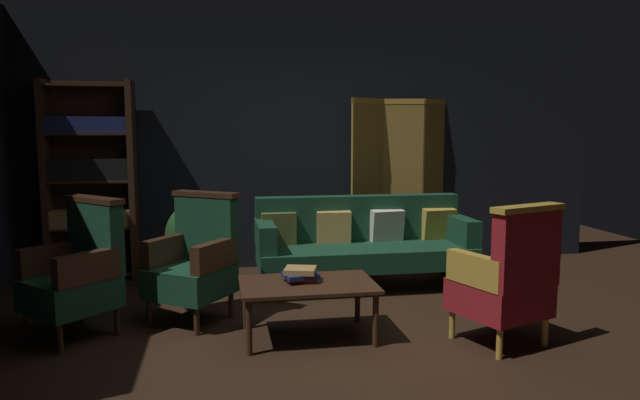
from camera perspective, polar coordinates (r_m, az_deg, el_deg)
ground_plane at (r=4.37m, az=1.89°, el=-13.75°), size 10.00×10.00×0.00m
back_wall at (r=6.51m, az=-2.56°, el=5.68°), size 7.20×0.10×2.80m
folding_screen at (r=6.66m, az=8.20°, el=2.07°), size 1.28×0.35×1.90m
bookshelf at (r=6.35m, az=-21.86°, el=2.10°), size 0.90×0.32×2.05m
velvet_couch at (r=5.74m, az=4.28°, el=-4.01°), size 2.12×0.78×0.88m
coffee_table at (r=4.30m, az=-1.24°, el=-8.84°), size 1.00×0.64×0.42m
armchair_gilt_accent at (r=4.33m, az=18.11°, el=-7.49°), size 0.74×0.74×1.04m
armchair_wing_left at (r=4.78m, az=-12.34°, el=-5.95°), size 0.81×0.80×1.04m
armchair_wing_right at (r=4.69m, az=-23.01°, el=-6.60°), size 0.82×0.82×1.04m
potted_plant at (r=5.70m, az=-12.42°, el=-3.89°), size 0.55×0.55×0.84m
book_red_leather at (r=4.32m, az=-1.97°, el=-7.92°), size 0.21×0.17×0.03m
book_navy_cloth at (r=4.32m, az=-1.97°, el=-7.50°), size 0.28×0.25×0.04m
book_tan_leather at (r=4.31m, az=-1.97°, el=-7.02°), size 0.27×0.25×0.04m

